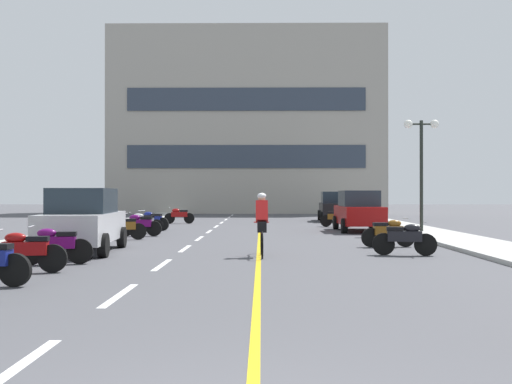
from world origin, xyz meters
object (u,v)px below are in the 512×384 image
parked_car_near (83,220)px  motorcycle_5 (405,238)px  parked_car_mid (359,211)px  motorcycle_3 (25,251)px  motorcycle_9 (143,222)px  parked_car_far (335,206)px  motorcycle_4 (55,244)px  motorcycle_10 (152,220)px  motorcycle_12 (179,215)px  motorcycle_6 (389,232)px  motorcycle_8 (140,224)px  street_lamp_mid (421,149)px  motorcycle_11 (337,218)px  motorcycle_7 (122,227)px  cyclist_rider (262,223)px

parked_car_near → motorcycle_5: 8.99m
parked_car_mid → motorcycle_3: bearing=-124.2°
motorcycle_9 → parked_car_far: bearing=49.9°
motorcycle_4 → motorcycle_10: 12.75m
motorcycle_3 → motorcycle_12: size_ratio=1.00×
motorcycle_4 → motorcycle_9: 10.56m
parked_car_mid → motorcycle_6: (-0.39, -7.72, -0.44)m
parked_car_near → motorcycle_8: (0.28, 6.22, -0.44)m
street_lamp_mid → motorcycle_11: (-2.85, 5.11, -3.10)m
motorcycle_5 → motorcycle_6: same height
motorcycle_3 → motorcycle_6: (8.94, 6.00, 0.00)m
parked_car_far → motorcycle_11: bearing=-96.1°
parked_car_mid → motorcycle_12: size_ratio=2.47×
motorcycle_6 → motorcycle_10: 12.19m
street_lamp_mid → motorcycle_7: (-11.73, -3.32, -3.10)m
motorcycle_9 → motorcycle_12: (0.33, 8.30, 0.00)m
street_lamp_mid → motorcycle_3: bearing=-134.1°
parked_car_far → motorcycle_6: parked_car_far is taller
street_lamp_mid → motorcycle_4: street_lamp_mid is taller
motorcycle_11 → cyclist_rider: size_ratio=0.94×
motorcycle_5 → motorcycle_9: same height
motorcycle_5 → motorcycle_12: 18.84m
motorcycle_10 → motorcycle_11: size_ratio=0.99×
motorcycle_5 → cyclist_rider: bearing=-176.4°
parked_car_near → motorcycle_9: parked_car_near is taller
motorcycle_5 → motorcycle_9: size_ratio=1.00×
motorcycle_5 → motorcycle_8: 11.13m
motorcycle_11 → street_lamp_mid: bearing=-60.9°
parked_car_far → motorcycle_4: (-9.37, -21.85, -0.44)m
parked_car_mid → motorcycle_10: size_ratio=2.56×
motorcycle_9 → motorcycle_10: same height
motorcycle_4 → motorcycle_12: same height
motorcycle_9 → parked_car_mid: bearing=10.3°
motorcycle_11 → motorcycle_9: bearing=-150.0°
street_lamp_mid → parked_car_mid: bearing=143.7°
cyclist_rider → street_lamp_mid: bearing=52.5°
street_lamp_mid → motorcycle_9: size_ratio=2.75×
motorcycle_4 → motorcycle_9: (-0.14, 10.56, 0.00)m
motorcycle_9 → parked_car_near: bearing=-90.7°
parked_car_near → motorcycle_6: (9.06, 1.70, -0.44)m
motorcycle_5 → motorcycle_10: same height
parked_car_mid → motorcycle_4: bearing=-126.9°
motorcycle_9 → motorcycle_12: bearing=87.7°
parked_car_near → motorcycle_8: bearing=87.4°
parked_car_far → motorcycle_12: parked_car_far is taller
motorcycle_9 → motorcycle_11: bearing=30.0°
motorcycle_6 → motorcycle_11: (-0.13, 11.12, 0.00)m
street_lamp_mid → motorcycle_9: bearing=179.9°
motorcycle_6 → motorcycle_11: bearing=90.7°
parked_car_near → cyclist_rider: bearing=-11.2°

